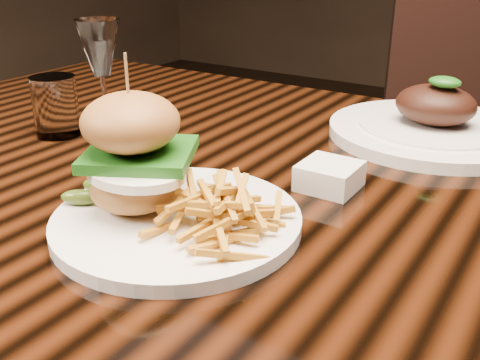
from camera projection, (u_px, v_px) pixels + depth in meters
The scene contains 7 objects.
dining_table at pixel (296, 234), 0.75m from camera, with size 1.60×0.90×0.75m.
burger_plate at pixel (167, 187), 0.59m from camera, with size 0.27×0.27×0.18m.
ramekin at pixel (329, 176), 0.70m from camera, with size 0.07×0.07×0.03m, color white.
wine_glass at pixel (100, 52), 0.83m from camera, with size 0.07×0.07×0.18m.
water_tumbler at pixel (56, 106), 0.87m from camera, with size 0.07×0.07×0.09m, color white.
far_dish at pixel (433, 126), 0.87m from camera, with size 0.32×0.32×0.10m.
chair_far at pixel (476, 148), 1.45m from camera, with size 0.61×0.61×0.95m.
Camera 1 is at (0.29, -0.60, 1.04)m, focal length 42.00 mm.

